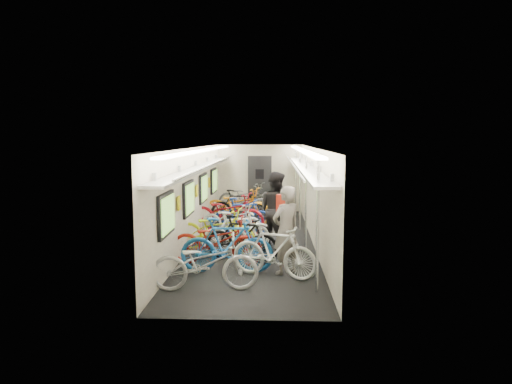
# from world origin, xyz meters

# --- Properties ---
(train_car_shell) EXTENTS (10.00, 10.00, 10.00)m
(train_car_shell) POSITION_xyz_m (-0.36, 0.71, 1.66)
(train_car_shell) COLOR black
(train_car_shell) RESTS_ON ground
(bicycle_0) EXTENTS (1.91, 0.82, 0.98)m
(bicycle_0) POSITION_xyz_m (-0.68, -3.72, 0.49)
(bicycle_0) COLOR #B0B0B5
(bicycle_0) RESTS_ON ground
(bicycle_1) EXTENTS (1.84, 0.56, 1.10)m
(bicycle_1) POSITION_xyz_m (-0.40, -2.66, 0.55)
(bicycle_1) COLOR #1C61AD
(bicycle_1) RESTS_ON ground
(bicycle_2) EXTENTS (1.99, 0.85, 1.01)m
(bicycle_2) POSITION_xyz_m (-0.68, -2.11, 0.51)
(bicycle_2) COLOR maroon
(bicycle_2) RESTS_ON ground
(bicycle_3) EXTENTS (1.73, 0.99, 1.00)m
(bicycle_3) POSITION_xyz_m (-0.17, -1.82, 0.50)
(bicycle_3) COLOR black
(bicycle_3) RESTS_ON ground
(bicycle_4) EXTENTS (2.06, 1.15, 1.03)m
(bicycle_4) POSITION_xyz_m (-0.84, -1.01, 0.51)
(bicycle_4) COLOR #C6CF13
(bicycle_4) RESTS_ON ground
(bicycle_5) EXTENTS (1.68, 1.01, 0.98)m
(bicycle_5) POSITION_xyz_m (-0.34, -1.12, 0.49)
(bicycle_5) COLOR silver
(bicycle_5) RESTS_ON ground
(bicycle_6) EXTENTS (1.88, 1.22, 0.94)m
(bicycle_6) POSITION_xyz_m (-0.61, 0.54, 0.47)
(bicycle_6) COLOR silver
(bicycle_6) RESTS_ON ground
(bicycle_7) EXTENTS (1.70, 0.56, 1.01)m
(bicycle_7) POSITION_xyz_m (-0.36, 1.04, 0.50)
(bicycle_7) COLOR #193B97
(bicycle_7) RESTS_ON ground
(bicycle_8) EXTENTS (2.32, 1.36, 1.15)m
(bicycle_8) POSITION_xyz_m (-0.78, 0.98, 0.58)
(bicycle_8) COLOR maroon
(bicycle_8) RESTS_ON ground
(bicycle_9) EXTENTS (1.81, 0.66, 1.07)m
(bicycle_9) POSITION_xyz_m (-0.56, 2.48, 0.53)
(bicycle_9) COLOR black
(bicycle_9) RESTS_ON ground
(bicycle_10) EXTENTS (2.28, 1.38, 1.13)m
(bicycle_10) POSITION_xyz_m (-0.61, 2.47, 0.57)
(bicycle_10) COLOR orange
(bicycle_10) RESTS_ON ground
(bicycle_11) EXTENTS (1.77, 1.12, 1.03)m
(bicycle_11) POSITION_xyz_m (0.52, -2.94, 0.52)
(bicycle_11) COLOR silver
(bicycle_11) RESTS_ON ground
(bicycle_12) EXTENTS (2.15, 1.48, 1.07)m
(bicycle_12) POSITION_xyz_m (-0.50, 3.13, 0.53)
(bicycle_12) COLOR slate
(bicycle_12) RESTS_ON ground
(bicycle_14) EXTENTS (2.23, 1.48, 1.11)m
(bicycle_14) POSITION_xyz_m (-0.49, 4.40, 0.55)
(bicycle_14) COLOR #585A5D
(bicycle_14) RESTS_ON ground
(passenger_near) EXTENTS (0.75, 0.72, 1.73)m
(passenger_near) POSITION_xyz_m (0.75, -2.67, 0.86)
(passenger_near) COLOR slate
(passenger_near) RESTS_ON ground
(passenger_mid) EXTENTS (1.13, 1.11, 1.84)m
(passenger_mid) POSITION_xyz_m (0.55, -0.42, 0.92)
(passenger_mid) COLOR black
(passenger_mid) RESTS_ON ground
(backpack) EXTENTS (0.28, 0.19, 0.38)m
(backpack) POSITION_xyz_m (0.70, -1.99, 1.28)
(backpack) COLOR #AF2111
(backpack) RESTS_ON passenger_near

